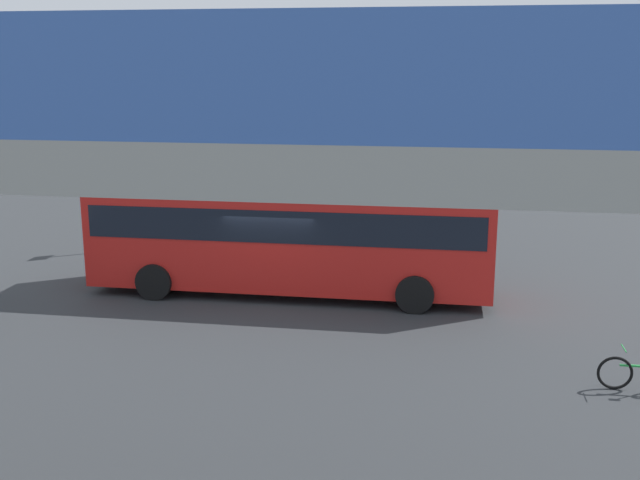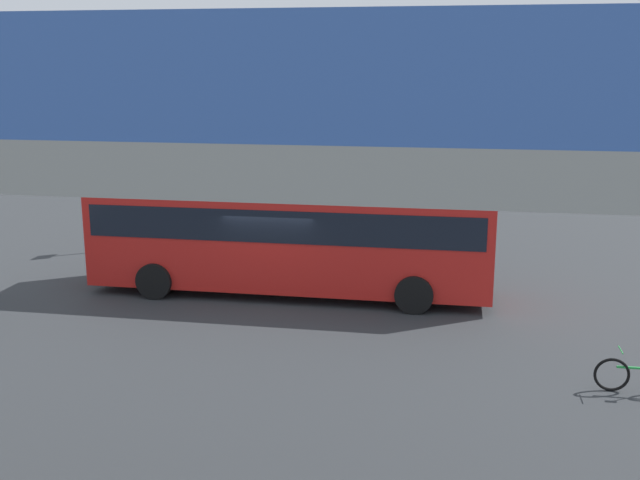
{
  "view_description": "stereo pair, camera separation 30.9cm",
  "coord_description": "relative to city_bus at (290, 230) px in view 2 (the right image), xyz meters",
  "views": [
    {
      "loc": [
        -4.65,
        20.44,
        6.6
      ],
      "look_at": [
        -1.2,
        -0.48,
        1.6
      ],
      "focal_mm": 42.47,
      "sensor_mm": 36.0,
      "label": 1
    },
    {
      "loc": [
        -4.95,
        20.39,
        6.6
      ],
      "look_at": [
        -1.2,
        -0.48,
        1.6
      ],
      "focal_mm": 42.47,
      "sensor_mm": 36.0,
      "label": 2
    }
  ],
  "objects": [
    {
      "name": "lane_dash_centre",
      "position": [
        4.32,
        -2.79,
        -1.88
      ],
      "size": [
        2.0,
        0.2,
        0.01
      ],
      "primitive_type": "cube",
      "color": "silver",
      "rests_on": "ground"
    },
    {
      "name": "city_bus",
      "position": [
        0.0,
        0.0,
        0.0
      ],
      "size": [
        11.54,
        2.85,
        3.15
      ],
      "color": "red",
      "rests_on": "ground"
    },
    {
      "name": "lane_dash_left",
      "position": [
        0.32,
        -2.79,
        -1.88
      ],
      "size": [
        2.0,
        0.2,
        0.01
      ],
      "primitive_type": "cube",
      "color": "silver",
      "rests_on": "ground"
    },
    {
      "name": "lane_dash_leftmost",
      "position": [
        -3.68,
        -2.79,
        -1.88
      ],
      "size": [
        2.0,
        0.2,
        0.01
      ],
      "primitive_type": "cube",
      "color": "silver",
      "rests_on": "ground"
    },
    {
      "name": "bicycle_green",
      "position": [
        -8.49,
        5.54,
        -1.51
      ],
      "size": [
        1.77,
        0.44,
        0.96
      ],
      "color": "black",
      "rests_on": "ground"
    },
    {
      "name": "traffic_sign",
      "position": [
        7.18,
        -3.91,
        0.01
      ],
      "size": [
        0.08,
        0.6,
        2.8
      ],
      "color": "slate",
      "rests_on": "ground"
    },
    {
      "name": "ground",
      "position": [
        0.32,
        0.41,
        -1.88
      ],
      "size": [
        80.0,
        80.0,
        0.0
      ],
      "primitive_type": "plane",
      "color": "#2D3033"
    }
  ]
}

